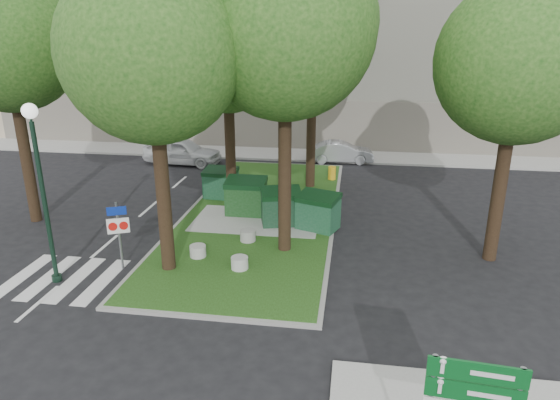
% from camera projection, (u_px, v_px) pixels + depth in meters
% --- Properties ---
extents(ground, '(120.00, 120.00, 0.00)m').
position_uv_depth(ground, '(189.00, 316.00, 13.66)').
color(ground, black).
rests_on(ground, ground).
extents(median_island, '(6.00, 16.00, 0.12)m').
position_uv_depth(median_island, '(261.00, 213.00, 21.04)').
color(median_island, '#204112').
rests_on(median_island, ground).
extents(median_kerb, '(6.30, 16.30, 0.10)m').
position_uv_depth(median_kerb, '(261.00, 214.00, 21.05)').
color(median_kerb, gray).
rests_on(median_kerb, ground).
extents(building_sidewalk, '(42.00, 3.00, 0.12)m').
position_uv_depth(building_sidewalk, '(284.00, 154.00, 30.93)').
color(building_sidewalk, '#999993').
rests_on(building_sidewalk, ground).
extents(zebra_crossing, '(5.00, 3.00, 0.01)m').
position_uv_depth(zebra_crossing, '(89.00, 280.00, 15.59)').
color(zebra_crossing, silver).
rests_on(zebra_crossing, ground).
extents(apartment_building, '(41.00, 12.00, 16.00)m').
position_uv_depth(apartment_building, '(300.00, 20.00, 35.34)').
color(apartment_building, '#BBB08C').
rests_on(apartment_building, ground).
extents(tree_median_near_left, '(5.20, 5.20, 10.53)m').
position_uv_depth(tree_median_near_left, '(154.00, 34.00, 13.86)').
color(tree_median_near_left, black).
rests_on(tree_median_near_left, ground).
extents(tree_median_near_right, '(5.60, 5.60, 11.46)m').
position_uv_depth(tree_median_near_right, '(288.00, 10.00, 15.01)').
color(tree_median_near_right, black).
rests_on(tree_median_near_right, ground).
extents(tree_median_mid, '(4.80, 4.80, 9.99)m').
position_uv_depth(tree_median_mid, '(229.00, 41.00, 19.97)').
color(tree_median_mid, black).
rests_on(tree_median_mid, ground).
extents(tree_median_far, '(5.80, 5.80, 11.93)m').
position_uv_depth(tree_median_far, '(316.00, 7.00, 21.88)').
color(tree_median_far, black).
rests_on(tree_median_far, ground).
extents(tree_street_left, '(5.40, 5.40, 11.00)m').
position_uv_depth(tree_street_left, '(6.00, 23.00, 18.01)').
color(tree_street_left, black).
rests_on(tree_street_left, ground).
extents(tree_street_right, '(5.00, 5.00, 10.06)m').
position_uv_depth(tree_street_right, '(524.00, 45.00, 14.82)').
color(tree_street_right, black).
rests_on(tree_street_right, ground).
extents(dumpster_a, '(1.56, 1.15, 1.38)m').
position_uv_depth(dumpster_a, '(221.00, 183.00, 22.69)').
color(dumpster_a, '#103D23').
rests_on(dumpster_a, median_island).
extents(dumpster_b, '(1.66, 1.16, 1.54)m').
position_uv_depth(dumpster_b, '(246.00, 197.00, 20.65)').
color(dumpster_b, '#103712').
rests_on(dumpster_b, median_island).
extents(dumpster_c, '(1.79, 1.46, 1.45)m').
position_uv_depth(dumpster_c, '(281.00, 207.00, 19.58)').
color(dumpster_c, black).
rests_on(dumpster_c, median_island).
extents(dumpster_d, '(1.82, 1.55, 1.44)m').
position_uv_depth(dumpster_d, '(318.00, 212.00, 19.10)').
color(dumpster_d, '#154429').
rests_on(dumpster_d, median_island).
extents(bollard_left, '(0.55, 0.55, 0.39)m').
position_uv_depth(bollard_left, '(198.00, 251.00, 16.89)').
color(bollard_left, '#B0B0AA').
rests_on(bollard_left, median_island).
extents(bollard_right, '(0.55, 0.55, 0.39)m').
position_uv_depth(bollard_right, '(240.00, 263.00, 16.04)').
color(bollard_right, '#ADAEA9').
rests_on(bollard_right, median_island).
extents(bollard_mid, '(0.57, 0.57, 0.41)m').
position_uv_depth(bollard_mid, '(248.00, 235.00, 18.14)').
color(bollard_mid, gray).
rests_on(bollard_mid, median_island).
extents(litter_bin, '(0.38, 0.38, 0.67)m').
position_uv_depth(litter_bin, '(332.00, 173.00, 25.47)').
color(litter_bin, gold).
rests_on(litter_bin, median_island).
extents(street_lamp, '(0.44, 0.44, 5.51)m').
position_uv_depth(street_lamp, '(40.00, 174.00, 14.44)').
color(street_lamp, black).
rests_on(street_lamp, ground).
extents(traffic_sign_pole, '(0.65, 0.32, 2.30)m').
position_uv_depth(traffic_sign_pole, '(118.00, 227.00, 15.88)').
color(traffic_sign_pole, slate).
rests_on(traffic_sign_pole, ground).
extents(car_white, '(4.56, 2.13, 1.51)m').
position_uv_depth(car_white, '(182.00, 151.00, 28.68)').
color(car_white, silver).
rests_on(car_white, ground).
extents(car_silver, '(3.86, 1.68, 1.24)m').
position_uv_depth(car_silver, '(341.00, 152.00, 29.07)').
color(car_silver, '#A0A3A7').
rests_on(car_silver, ground).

